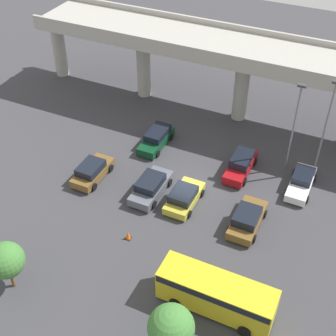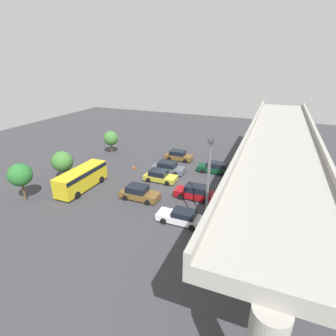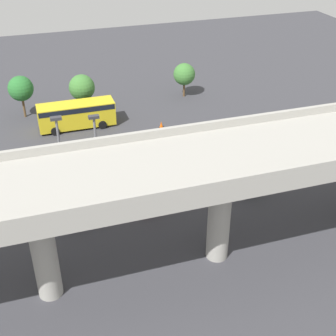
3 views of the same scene
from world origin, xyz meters
TOP-DOWN VIEW (x-y plane):
  - ground_plane at (0.00, 0.00)m, footprint 93.44×93.44m
  - highway_overpass at (0.00, 12.76)m, footprint 45.06×6.81m
  - parked_car_0 at (-8.42, -1.83)m, footprint 2.14×4.41m
  - parked_car_1 at (-5.51, 4.87)m, footprint 2.01×4.70m
  - parked_car_2 at (-2.91, -1.44)m, footprint 2.21×4.82m
  - parked_car_3 at (0.08, -1.38)m, footprint 2.25×4.35m
  - parked_car_4 at (2.97, 4.51)m, footprint 2.00×4.88m
  - parked_car_5 at (5.52, -1.61)m, footprint 2.23×4.66m
  - parked_car_6 at (8.31, 4.62)m, footprint 1.99×4.78m
  - shuttle_bus at (5.91, -9.52)m, footprint 7.63×2.58m
  - lamp_post_near_aisle at (6.50, 6.62)m, footprint 0.70×0.35m
  - lamp_post_mid_lot at (8.92, 7.28)m, footprint 0.70×0.35m
  - tree_front_left at (-7.17, -13.84)m, footprint 2.50×2.50m
  - tree_front_centre at (4.61, -13.60)m, footprint 2.78×2.78m
  - tree_front_right at (10.87, -13.75)m, footprint 2.62×2.62m
  - traffic_cone at (-2.17, -6.71)m, footprint 0.44×0.44m

SIDE VIEW (x-z plane):
  - ground_plane at x=0.00m, z-range 0.00..0.00m
  - traffic_cone at x=-2.17m, z-range -0.02..0.68m
  - parked_car_6 at x=8.31m, z-range -0.05..1.37m
  - parked_car_3 at x=0.08m, z-range -0.05..1.46m
  - parked_car_0 at x=-8.42m, z-range -0.04..1.53m
  - parked_car_5 at x=5.52m, z-range -0.06..1.56m
  - parked_car_1 at x=-5.51m, z-range -0.03..1.54m
  - parked_car_2 at x=-2.91m, z-range -0.05..1.58m
  - parked_car_4 at x=2.97m, z-range -0.05..1.63m
  - shuttle_bus at x=5.91m, z-range 0.25..2.85m
  - tree_front_centre at x=4.61m, z-range 0.60..4.61m
  - tree_front_left at x=-7.17m, z-range 0.71..4.66m
  - tree_front_right at x=10.87m, z-range 0.93..5.45m
  - lamp_post_near_aisle at x=6.50m, z-range 0.70..9.20m
  - lamp_post_mid_lot at x=8.92m, z-range 0.70..9.75m
  - highway_overpass at x=0.00m, z-range 2.40..10.75m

